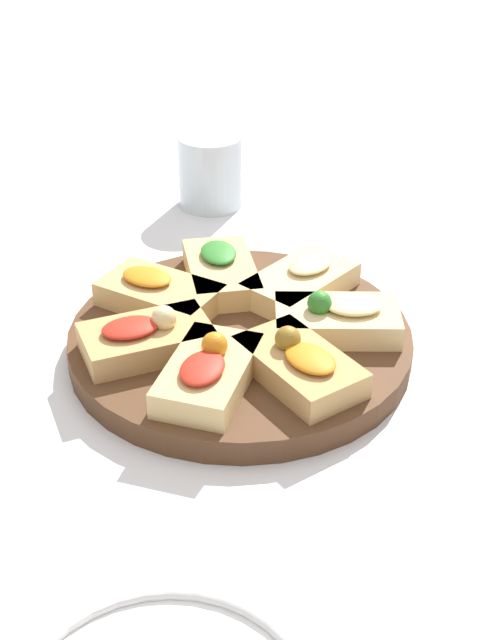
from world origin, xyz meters
TOP-DOWN VIEW (x-y plane):
  - ground_plane at (0.00, 0.00)m, footprint 3.00×3.00m
  - serving_board at (0.00, 0.00)m, footprint 0.31×0.31m
  - focaccia_slice_0 at (-0.07, -0.05)m, footprint 0.13×0.12m
  - focaccia_slice_1 at (-0.00, -0.09)m, footprint 0.07×0.11m
  - focaccia_slice_2 at (0.06, -0.06)m, footprint 0.12×0.12m
  - focaccia_slice_3 at (0.09, 0.01)m, footprint 0.12×0.08m
  - focaccia_slice_4 at (0.04, 0.08)m, footprint 0.11×0.13m
  - focaccia_slice_5 at (-0.03, 0.08)m, footprint 0.10×0.13m
  - focaccia_slice_6 at (-0.08, 0.02)m, footprint 0.12×0.09m
  - water_glass at (-0.03, -0.32)m, footprint 0.08×0.08m

SIDE VIEW (x-z plane):
  - ground_plane at x=0.00m, z-range 0.00..0.00m
  - serving_board at x=0.00m, z-range 0.00..0.02m
  - focaccia_slice_0 at x=-0.07m, z-range 0.02..0.05m
  - focaccia_slice_1 at x=0.00m, z-range 0.02..0.05m
  - focaccia_slice_2 at x=0.06m, z-range 0.02..0.05m
  - focaccia_slice_3 at x=0.09m, z-range 0.02..0.06m
  - focaccia_slice_4 at x=0.04m, z-range 0.02..0.06m
  - focaccia_slice_5 at x=-0.03m, z-range 0.02..0.06m
  - focaccia_slice_6 at x=-0.08m, z-range 0.02..0.06m
  - water_glass at x=-0.03m, z-range 0.00..0.09m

